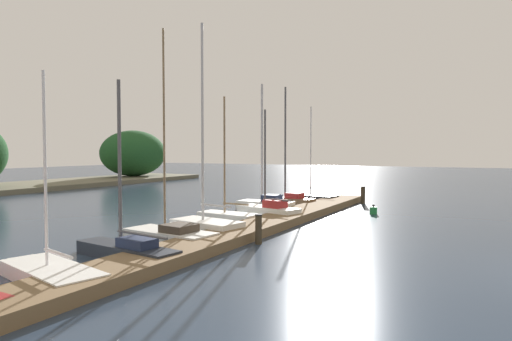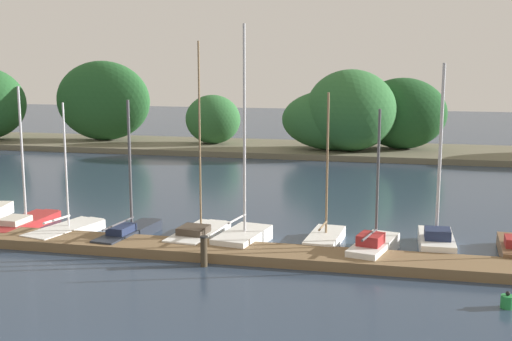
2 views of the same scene
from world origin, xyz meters
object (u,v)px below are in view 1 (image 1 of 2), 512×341
object	(u,v)px
sailboat_7	(226,216)
sailboat_11	(312,197)
sailboat_10	(287,199)
sailboat_9	(264,203)
sailboat_8	(267,210)
mooring_piling_2	(363,195)
sailboat_5	(168,233)
mooring_piling_1	(259,229)
sailboat_3	(49,272)
sailboat_6	(204,224)
channel_buoy_1	(373,210)
sailboat_4	(125,248)

from	to	relation	value
sailboat_7	sailboat_11	xyz separation A→B (m)	(9.43, -0.49, -0.01)
sailboat_10	sailboat_9	bearing A→B (deg)	90.48
sailboat_8	mooring_piling_2	xyz separation A→B (m)	(8.07, -2.46, 0.15)
mooring_piling_2	sailboat_10	bearing A→B (deg)	132.04
sailboat_10	sailboat_8	bearing A→B (deg)	106.58
sailboat_5	sailboat_8	bearing A→B (deg)	-88.95
sailboat_7	mooring_piling_1	xyz separation A→B (m)	(-3.65, -3.58, 0.24)
sailboat_5	mooring_piling_1	world-z (taller)	sailboat_5
sailboat_9	sailboat_3	bearing A→B (deg)	93.79
mooring_piling_2	sailboat_7	bearing A→B (deg)	159.99
sailboat_8	sailboat_11	world-z (taller)	sailboat_11
sailboat_10	sailboat_3	bearing A→B (deg)	96.93
sailboat_6	mooring_piling_2	xyz separation A→B (m)	(12.88, -2.78, 0.13)
sailboat_7	sailboat_10	size ratio (longest dim) A/B	0.82
sailboat_11	sailboat_6	bearing A→B (deg)	96.63
sailboat_7	sailboat_9	distance (m)	4.02
sailboat_9	mooring_piling_1	bearing A→B (deg)	114.78
sailboat_8	sailboat_9	world-z (taller)	sailboat_9
sailboat_3	sailboat_7	bearing A→B (deg)	-69.81
mooring_piling_1	channel_buoy_1	xyz separation A→B (m)	(9.36, -1.69, -0.34)
sailboat_3	sailboat_5	size ratio (longest dim) A/B	0.69
sailboat_4	mooring_piling_1	xyz separation A→B (m)	(3.77, -2.55, 0.19)
sailboat_3	sailboat_8	size ratio (longest dim) A/B	1.01
sailboat_11	sailboat_4	bearing A→B (deg)	96.85
sailboat_5	mooring_piling_1	bearing A→B (deg)	-153.33
sailboat_6	sailboat_8	xyz separation A→B (m)	(4.81, -0.32, -0.02)
sailboat_7	sailboat_9	bearing A→B (deg)	-83.90
sailboat_6	mooring_piling_2	bearing A→B (deg)	-92.10
sailboat_4	sailboat_5	xyz separation A→B (m)	(2.65, 0.48, -0.03)
sailboat_10	mooring_piling_1	xyz separation A→B (m)	(-10.35, -3.55, 0.11)
sailboat_3	sailboat_5	world-z (taller)	sailboat_5
sailboat_5	channel_buoy_1	size ratio (longest dim) A/B	15.27
sailboat_11	sailboat_3	bearing A→B (deg)	96.66
sailboat_4	mooring_piling_2	bearing A→B (deg)	-90.88
sailboat_9	mooring_piling_2	xyz separation A→B (m)	(5.91, -3.72, 0.09)
sailboat_8	sailboat_10	world-z (taller)	sailboat_10
sailboat_9	sailboat_10	size ratio (longest dim) A/B	0.98
sailboat_3	sailboat_11	xyz separation A→B (m)	(19.48, 0.55, 0.04)
sailboat_4	mooring_piling_1	world-z (taller)	sailboat_4
mooring_piling_1	sailboat_3	bearing A→B (deg)	158.39
mooring_piling_1	channel_buoy_1	size ratio (longest dim) A/B	2.12
sailboat_10	sailboat_7	bearing A→B (deg)	93.18
sailboat_7	channel_buoy_1	size ratio (longest dim) A/B	11.50
sailboat_7	sailboat_8	size ratio (longest dim) A/B	1.09
sailboat_3	sailboat_4	bearing A→B (deg)	-75.34
sailboat_8	mooring_piling_2	world-z (taller)	sailboat_8
sailboat_6	sailboat_3	bearing A→B (deg)	101.76
sailboat_3	mooring_piling_2	size ratio (longest dim) A/B	4.95
sailboat_8	sailboat_9	distance (m)	2.50
sailboat_5	sailboat_6	world-z (taller)	sailboat_6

